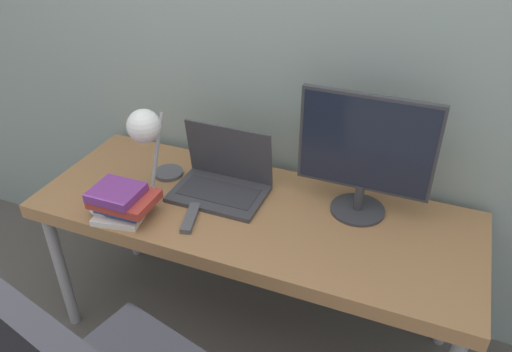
% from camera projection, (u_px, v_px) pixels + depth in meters
% --- Properties ---
extents(wall_back, '(8.00, 0.05, 2.60)m').
position_uv_depth(wall_back, '(290.00, 28.00, 1.92)').
color(wall_back, gray).
rests_on(wall_back, ground_plane).
extents(desk, '(1.73, 0.64, 0.70)m').
position_uv_depth(desk, '(253.00, 222.00, 1.97)').
color(desk, '#996B42').
rests_on(desk, ground_plane).
extents(laptop, '(0.37, 0.25, 0.27)m').
position_uv_depth(laptop, '(222.00, 180.00, 2.02)').
color(laptop, '#38383D').
rests_on(laptop, desk).
extents(monitor, '(0.49, 0.21, 0.48)m').
position_uv_depth(monitor, '(365.00, 152.00, 1.79)').
color(monitor, '#333338').
rests_on(monitor, desk).
extents(desk_lamp, '(0.13, 0.26, 0.36)m').
position_uv_depth(desk_lamp, '(147.00, 132.00, 1.92)').
color(desk_lamp, '#4C4C51').
rests_on(desk_lamp, desk).
extents(book_stack, '(0.24, 0.21, 0.12)m').
position_uv_depth(book_stack, '(122.00, 201.00, 1.88)').
color(book_stack, silver).
rests_on(book_stack, desk).
extents(tv_remote, '(0.08, 0.18, 0.02)m').
position_uv_depth(tv_remote, '(191.00, 218.00, 1.88)').
color(tv_remote, '#4C4C51').
rests_on(tv_remote, desk).
extents(game_controller, '(0.13, 0.09, 0.04)m').
position_uv_depth(game_controller, '(105.00, 210.00, 1.90)').
color(game_controller, white).
rests_on(game_controller, desk).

